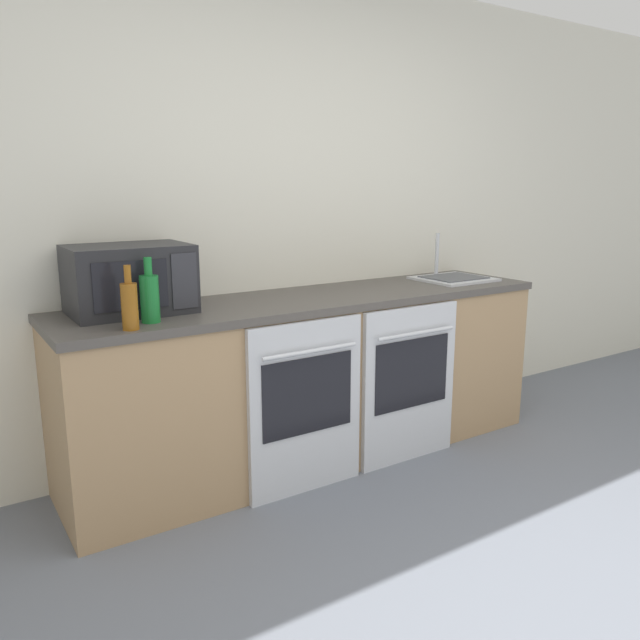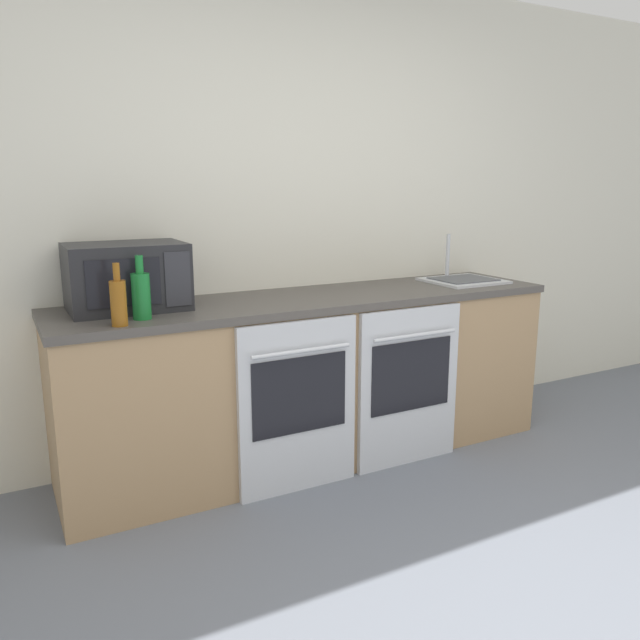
{
  "view_description": "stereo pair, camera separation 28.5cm",
  "coord_description": "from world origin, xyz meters",
  "px_view_note": "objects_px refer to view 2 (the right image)",
  "views": [
    {
      "loc": [
        -1.73,
        -0.99,
        1.48
      ],
      "look_at": [
        0.03,
        1.73,
        0.76
      ],
      "focal_mm": 35.0,
      "sensor_mm": 36.0,
      "label": 1
    },
    {
      "loc": [
        -1.49,
        -1.13,
        1.48
      ],
      "look_at": [
        0.03,
        1.73,
        0.76
      ],
      "focal_mm": 35.0,
      "sensor_mm": 36.0,
      "label": 2
    }
  ],
  "objects_px": {
    "oven_right": "(409,386)",
    "bottle_amber": "(118,301)",
    "microwave": "(127,277)",
    "sink": "(463,279)",
    "oven_left": "(299,406)",
    "bottle_green": "(141,294)"
  },
  "relations": [
    {
      "from": "oven_right",
      "to": "sink",
      "type": "relative_size",
      "value": 2.02
    },
    {
      "from": "microwave",
      "to": "bottle_green",
      "type": "xyz_separation_m",
      "value": [
        0.01,
        -0.25,
        -0.05
      ]
    },
    {
      "from": "oven_left",
      "to": "sink",
      "type": "height_order",
      "value": "sink"
    },
    {
      "from": "oven_right",
      "to": "oven_left",
      "type": "bearing_deg",
      "value": 180.0
    },
    {
      "from": "microwave",
      "to": "bottle_green",
      "type": "distance_m",
      "value": 0.25
    },
    {
      "from": "oven_left",
      "to": "sink",
      "type": "xyz_separation_m",
      "value": [
        1.26,
        0.33,
        0.48
      ]
    },
    {
      "from": "sink",
      "to": "oven_right",
      "type": "bearing_deg",
      "value": -151.71
    },
    {
      "from": "oven_left",
      "to": "sink",
      "type": "distance_m",
      "value": 1.39
    },
    {
      "from": "bottle_amber",
      "to": "bottle_green",
      "type": "distance_m",
      "value": 0.15
    },
    {
      "from": "oven_left",
      "to": "bottle_amber",
      "type": "distance_m",
      "value": 0.97
    },
    {
      "from": "oven_right",
      "to": "bottle_amber",
      "type": "bearing_deg",
      "value": 176.96
    },
    {
      "from": "microwave",
      "to": "sink",
      "type": "relative_size",
      "value": 1.26
    },
    {
      "from": "microwave",
      "to": "bottle_amber",
      "type": "distance_m",
      "value": 0.36
    },
    {
      "from": "oven_right",
      "to": "bottle_green",
      "type": "bearing_deg",
      "value": 172.77
    },
    {
      "from": "bottle_green",
      "to": "sink",
      "type": "height_order",
      "value": "bottle_green"
    },
    {
      "from": "bottle_green",
      "to": "sink",
      "type": "relative_size",
      "value": 0.66
    },
    {
      "from": "sink",
      "to": "oven_left",
      "type": "bearing_deg",
      "value": -165.35
    },
    {
      "from": "bottle_amber",
      "to": "sink",
      "type": "distance_m",
      "value": 2.06
    },
    {
      "from": "microwave",
      "to": "bottle_amber",
      "type": "xyz_separation_m",
      "value": [
        -0.1,
        -0.34,
        -0.05
      ]
    },
    {
      "from": "oven_left",
      "to": "bottle_green",
      "type": "xyz_separation_m",
      "value": [
        -0.67,
        0.17,
        0.57
      ]
    },
    {
      "from": "microwave",
      "to": "sink",
      "type": "height_order",
      "value": "microwave"
    },
    {
      "from": "microwave",
      "to": "bottle_amber",
      "type": "height_order",
      "value": "microwave"
    }
  ]
}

